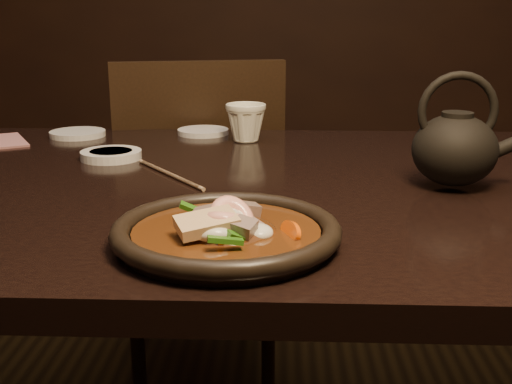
{
  "coord_description": "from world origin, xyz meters",
  "views": [
    {
      "loc": [
        0.08,
        -1.0,
        1.01
      ],
      "look_at": [
        0.04,
        -0.25,
        0.8
      ],
      "focal_mm": 45.0,
      "sensor_mm": 36.0,
      "label": 1
    }
  ],
  "objects_px": {
    "chair": "(197,215)",
    "plate": "(226,233)",
    "teapot": "(455,146)",
    "table": "(235,225)",
    "tea_cup": "(246,121)"
  },
  "relations": [
    {
      "from": "chair",
      "to": "plate",
      "type": "height_order",
      "value": "chair"
    },
    {
      "from": "plate",
      "to": "teapot",
      "type": "height_order",
      "value": "teapot"
    },
    {
      "from": "table",
      "to": "chair",
      "type": "bearing_deg",
      "value": 103.58
    },
    {
      "from": "table",
      "to": "teapot",
      "type": "distance_m",
      "value": 0.37
    },
    {
      "from": "table",
      "to": "chair",
      "type": "xyz_separation_m",
      "value": [
        -0.15,
        0.61,
        -0.18
      ]
    },
    {
      "from": "table",
      "to": "plate",
      "type": "xyz_separation_m",
      "value": [
        0.01,
        -0.3,
        0.09
      ]
    },
    {
      "from": "plate",
      "to": "tea_cup",
      "type": "height_order",
      "value": "tea_cup"
    },
    {
      "from": "table",
      "to": "plate",
      "type": "relative_size",
      "value": 5.95
    },
    {
      "from": "table",
      "to": "chair",
      "type": "height_order",
      "value": "chair"
    },
    {
      "from": "teapot",
      "to": "tea_cup",
      "type": "bearing_deg",
      "value": 134.27
    },
    {
      "from": "chair",
      "to": "tea_cup",
      "type": "relative_size",
      "value": 10.68
    },
    {
      "from": "chair",
      "to": "tea_cup",
      "type": "height_order",
      "value": "chair"
    },
    {
      "from": "tea_cup",
      "to": "teapot",
      "type": "distance_m",
      "value": 0.49
    },
    {
      "from": "tea_cup",
      "to": "teapot",
      "type": "height_order",
      "value": "teapot"
    },
    {
      "from": "plate",
      "to": "tea_cup",
      "type": "distance_m",
      "value": 0.61
    }
  ]
}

